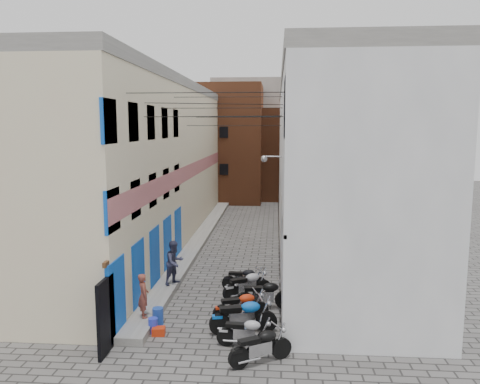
% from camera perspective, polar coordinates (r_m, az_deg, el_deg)
% --- Properties ---
extents(ground, '(90.00, 90.00, 0.00)m').
position_cam_1_polar(ground, '(14.46, -5.34, -18.54)').
color(ground, '#53504E').
rests_on(ground, ground).
extents(plinth, '(0.90, 26.00, 0.25)m').
position_cam_1_polar(plinth, '(26.86, -4.94, -5.67)').
color(plinth, slate).
rests_on(plinth, ground).
extents(building_left, '(5.10, 27.00, 9.00)m').
position_cam_1_polar(building_left, '(26.77, -11.28, 3.64)').
color(building_left, beige).
rests_on(building_left, ground).
extents(building_right, '(5.94, 26.00, 9.00)m').
position_cam_1_polar(building_right, '(25.95, 10.51, 3.55)').
color(building_right, silver).
rests_on(building_right, ground).
extents(building_far_brick_left, '(6.00, 6.00, 10.00)m').
position_cam_1_polar(building_far_brick_left, '(40.99, -1.51, 5.95)').
color(building_far_brick_left, brown).
rests_on(building_far_brick_left, ground).
extents(building_far_brick_right, '(5.00, 6.00, 8.00)m').
position_cam_1_polar(building_far_brick_right, '(42.82, 5.47, 4.66)').
color(building_far_brick_right, brown).
rests_on(building_far_brick_right, ground).
extents(building_far_concrete, '(8.00, 5.00, 11.00)m').
position_cam_1_polar(building_far_concrete, '(46.81, 1.71, 6.81)').
color(building_far_concrete, slate).
rests_on(building_far_concrete, ground).
extents(far_shopfront, '(2.00, 0.30, 2.40)m').
position_cam_1_polar(far_shopfront, '(38.37, 1.04, 0.11)').
color(far_shopfront, black).
rests_on(far_shopfront, ground).
extents(overhead_wires, '(5.80, 13.02, 1.32)m').
position_cam_1_polar(overhead_wires, '(20.52, -1.92, 9.86)').
color(overhead_wires, black).
rests_on(overhead_wires, ground).
extents(motorcycle_a, '(1.96, 1.47, 1.11)m').
position_cam_1_polar(motorcycle_a, '(13.43, 2.53, -18.07)').
color(motorcycle_a, black).
rests_on(motorcycle_a, ground).
extents(motorcycle_b, '(1.78, 0.66, 1.01)m').
position_cam_1_polar(motorcycle_b, '(14.32, 0.73, -16.55)').
color(motorcycle_b, '#A4A4A8').
rests_on(motorcycle_b, ground).
extents(motorcycle_c, '(2.26, 1.13, 1.25)m').
position_cam_1_polar(motorcycle_c, '(15.12, 0.41, -14.67)').
color(motorcycle_c, '#0C56B9').
rests_on(motorcycle_c, ground).
extents(motorcycle_d, '(2.01, 1.18, 1.11)m').
position_cam_1_polar(motorcycle_d, '(16.03, 0.10, -13.59)').
color(motorcycle_d, red).
rests_on(motorcycle_d, ground).
extents(motorcycle_e, '(2.13, 0.99, 1.19)m').
position_cam_1_polar(motorcycle_e, '(16.96, 3.00, -12.22)').
color(motorcycle_e, black).
rests_on(motorcycle_e, ground).
extents(motorcycle_f, '(2.05, 1.55, 1.16)m').
position_cam_1_polar(motorcycle_f, '(17.96, 0.91, -11.10)').
color(motorcycle_f, '#A5A4A9').
rests_on(motorcycle_f, ground).
extents(motorcycle_g, '(1.78, 0.59, 1.03)m').
position_cam_1_polar(motorcycle_g, '(18.84, 0.49, -10.38)').
color(motorcycle_g, black).
rests_on(motorcycle_g, ground).
extents(person_a, '(0.54, 0.63, 1.46)m').
position_cam_1_polar(person_a, '(15.95, -11.69, -12.24)').
color(person_a, brown).
rests_on(person_a, plinth).
extents(person_b, '(1.04, 1.08, 1.75)m').
position_cam_1_polar(person_b, '(18.86, -7.97, -8.50)').
color(person_b, '#383954').
rests_on(person_b, plinth).
extents(water_jug_near, '(0.33, 0.33, 0.47)m').
position_cam_1_polar(water_jug_near, '(15.56, -10.55, -15.69)').
color(water_jug_near, blue).
rests_on(water_jug_near, ground).
extents(water_jug_far, '(0.41, 0.41, 0.56)m').
position_cam_1_polar(water_jug_far, '(16.09, -9.97, -14.69)').
color(water_jug_far, '#2146A8').
rests_on(water_jug_far, ground).
extents(red_crate, '(0.43, 0.34, 0.25)m').
position_cam_1_polar(red_crate, '(15.41, -9.89, -16.38)').
color(red_crate, red).
rests_on(red_crate, ground).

